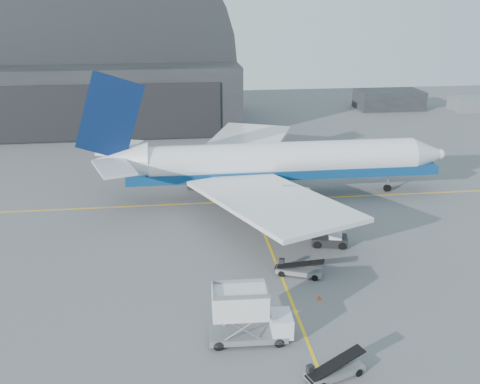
{
  "coord_description": "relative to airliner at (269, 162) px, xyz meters",
  "views": [
    {
      "loc": [
        -8.89,
        -40.16,
        23.69
      ],
      "look_at": [
        -2.51,
        11.26,
        4.5
      ],
      "focal_mm": 40.0,
      "sensor_mm": 36.0,
      "label": 1
    }
  ],
  "objects": [
    {
      "name": "pushback_tug",
      "position": [
        3.83,
        -14.3,
        -3.84
      ],
      "size": [
        3.88,
        2.76,
        1.63
      ],
      "rotation": [
        0.0,
        0.0,
        -0.23
      ],
      "color": "black",
      "rests_on": "ground"
    },
    {
      "name": "catering_truck",
      "position": [
        -6.64,
        -28.98,
        -2.36
      ],
      "size": [
        6.09,
        2.5,
        4.13
      ],
      "rotation": [
        0.0,
        0.0,
        -0.04
      ],
      "color": "slate",
      "rests_on": "ground"
    },
    {
      "name": "taxi_lines",
      "position": [
        -2.3,
        -8.64,
        -4.45
      ],
      "size": [
        80.0,
        42.12,
        0.02
      ],
      "color": "yellow",
      "rests_on": "ground"
    },
    {
      "name": "airliner",
      "position": [
        0.0,
        0.0,
        0.0
      ],
      "size": [
        45.37,
        44.0,
        15.92
      ],
      "color": "white",
      "rests_on": "ground"
    },
    {
      "name": "hangar",
      "position": [
        -24.3,
        43.63,
        5.09
      ],
      "size": [
        50.0,
        28.3,
        28.0
      ],
      "color": "black",
      "rests_on": "ground"
    },
    {
      "name": "distant_bldg_b",
      "position": [
        52.7,
        46.69,
        -4.46
      ],
      "size": [
        8.0,
        6.0,
        2.8
      ],
      "primitive_type": "cube",
      "color": "slate",
      "rests_on": "ground"
    },
    {
      "name": "traffic_cone",
      "position": [
        0.06,
        -24.18,
        -4.24
      ],
      "size": [
        0.32,
        0.32,
        0.46
      ],
      "color": "#ED4607",
      "rests_on": "ground"
    },
    {
      "name": "belt_loader_b",
      "position": [
        -0.74,
        -19.97,
        -3.94
      ],
      "size": [
        4.42,
        2.78,
        1.67
      ],
      "rotation": [
        0.0,
        0.0,
        -0.37
      ],
      "color": "slate",
      "rests_on": "ground"
    },
    {
      "name": "distant_bldg_a",
      "position": [
        35.7,
        50.69,
        -4.46
      ],
      "size": [
        14.0,
        8.0,
        4.0
      ],
      "primitive_type": "cube",
      "color": "black",
      "rests_on": "ground"
    },
    {
      "name": "ground",
      "position": [
        -2.3,
        -21.31,
        -4.46
      ],
      "size": [
        200.0,
        200.0,
        0.0
      ],
      "primitive_type": "plane",
      "color": "#565659",
      "rests_on": "ground"
    },
    {
      "name": "belt_loader_a",
      "position": [
        -1.5,
        -33.66,
        -3.95
      ],
      "size": [
        4.32,
        2.65,
        1.63
      ],
      "rotation": [
        0.0,
        0.0,
        0.35
      ],
      "color": "slate",
      "rests_on": "ground"
    }
  ]
}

